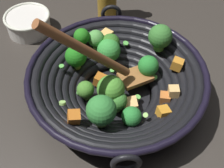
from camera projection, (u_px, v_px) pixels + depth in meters
ground_plane at (117, 97)px, 0.70m from camera, size 4.00×4.00×0.00m
wok at (117, 80)px, 0.65m from camera, size 0.40×0.39×0.27m
prep_bowl at (28, 22)px, 0.83m from camera, size 0.13×0.13×0.05m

